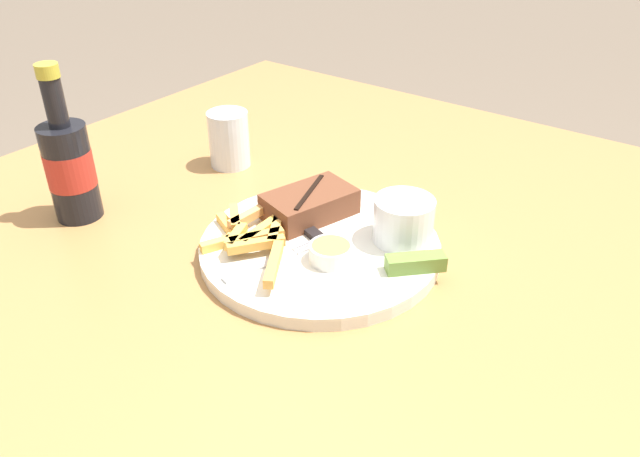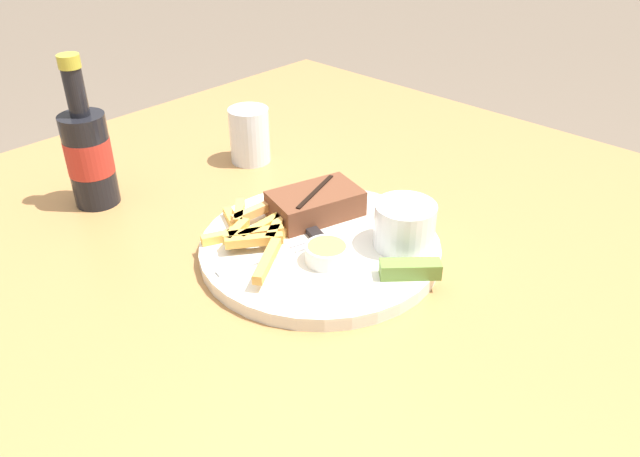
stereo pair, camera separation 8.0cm
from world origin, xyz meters
TOP-DOWN VIEW (x-y plane):
  - dining_table at (0.00, 0.00)m, footprint 1.21×1.23m
  - dinner_plate at (0.00, 0.00)m, footprint 0.31×0.31m
  - steak_portion at (0.05, 0.05)m, footprint 0.14×0.11m
  - fries_pile at (-0.05, 0.07)m, footprint 0.16×0.17m
  - coleslaw_cup at (0.07, -0.08)m, footprint 0.08×0.08m
  - dipping_sauce_cup at (-0.03, -0.04)m, footprint 0.05×0.05m
  - pickle_spear at (0.02, -0.13)m, footprint 0.07×0.07m
  - fork_utensil at (-0.08, 0.02)m, footprint 0.13×0.05m
  - knife_utensil at (0.01, 0.04)m, footprint 0.07×0.16m
  - beer_bottle at (-0.13, 0.34)m, footprint 0.07×0.07m
  - drinking_glass at (0.13, 0.28)m, footprint 0.07×0.07m

SIDE VIEW (x-z plane):
  - dining_table at x=0.00m, z-range 0.30..1.03m
  - dinner_plate at x=0.00m, z-range 0.74..0.76m
  - fork_utensil at x=-0.08m, z-range 0.76..0.76m
  - knife_utensil at x=0.01m, z-range 0.75..0.76m
  - pickle_spear at x=0.02m, z-range 0.76..0.78m
  - dipping_sauce_cup at x=-0.03m, z-range 0.76..0.78m
  - fries_pile at x=-0.05m, z-range 0.76..0.78m
  - steak_portion at x=0.05m, z-range 0.75..0.79m
  - drinking_glass at x=0.13m, z-range 0.74..0.83m
  - coleslaw_cup at x=0.07m, z-range 0.76..0.82m
  - beer_bottle at x=-0.13m, z-range 0.71..0.93m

